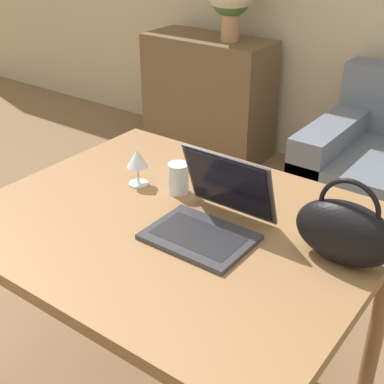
% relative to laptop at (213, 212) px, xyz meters
% --- Properties ---
extents(dining_table, '(1.26, 1.02, 0.77)m').
position_rel_laptop_xyz_m(dining_table, '(-0.13, -0.02, -0.15)').
color(dining_table, olive).
rests_on(dining_table, ground_plane).
extents(sideboard, '(0.93, 0.40, 0.85)m').
position_rel_laptop_xyz_m(sideboard, '(-1.35, 1.92, -0.41)').
color(sideboard, brown).
rests_on(sideboard, ground_plane).
extents(laptop, '(0.31, 0.31, 0.23)m').
position_rel_laptop_xyz_m(laptop, '(0.00, 0.00, 0.00)').
color(laptop, '#38383D').
rests_on(laptop, dining_table).
extents(drinking_glass, '(0.07, 0.07, 0.11)m').
position_rel_laptop_xyz_m(drinking_glass, '(-0.23, 0.12, -0.01)').
color(drinking_glass, silver).
rests_on(drinking_glass, dining_table).
extents(wine_glass, '(0.08, 0.08, 0.13)m').
position_rel_laptop_xyz_m(wine_glass, '(-0.38, 0.09, 0.03)').
color(wine_glass, silver).
rests_on(wine_glass, dining_table).
extents(handbag, '(0.29, 0.13, 0.26)m').
position_rel_laptop_xyz_m(handbag, '(0.38, 0.08, 0.03)').
color(handbag, black).
rests_on(handbag, dining_table).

